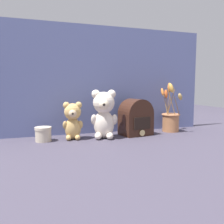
% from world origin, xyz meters
% --- Properties ---
extents(ground_plane, '(4.00, 4.00, 0.00)m').
position_xyz_m(ground_plane, '(0.00, 0.00, 0.00)').
color(ground_plane, '#3D3847').
extents(backdrop_wall, '(1.33, 0.02, 0.65)m').
position_xyz_m(backdrop_wall, '(0.00, 0.17, 0.33)').
color(backdrop_wall, slate).
rests_on(backdrop_wall, ground).
extents(teddy_bear_large, '(0.15, 0.14, 0.27)m').
position_xyz_m(teddy_bear_large, '(-0.06, -0.00, 0.14)').
color(teddy_bear_large, beige).
rests_on(teddy_bear_large, ground).
extents(teddy_bear_medium, '(0.11, 0.10, 0.21)m').
position_xyz_m(teddy_bear_medium, '(-0.22, 0.02, 0.11)').
color(teddy_bear_medium, tan).
rests_on(teddy_bear_medium, ground).
extents(flower_vase, '(0.14, 0.15, 0.31)m').
position_xyz_m(flower_vase, '(0.41, 0.05, 0.08)').
color(flower_vase, '#AD7047').
rests_on(flower_vase, ground).
extents(vintage_radio, '(0.20, 0.16, 0.22)m').
position_xyz_m(vintage_radio, '(0.15, 0.03, 0.10)').
color(vintage_radio, '#381E14').
rests_on(vintage_radio, ground).
extents(decorative_tin_tall, '(0.09, 0.09, 0.08)m').
position_xyz_m(decorative_tin_tall, '(-0.38, 0.03, 0.04)').
color(decorative_tin_tall, beige).
rests_on(decorative_tin_tall, ground).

